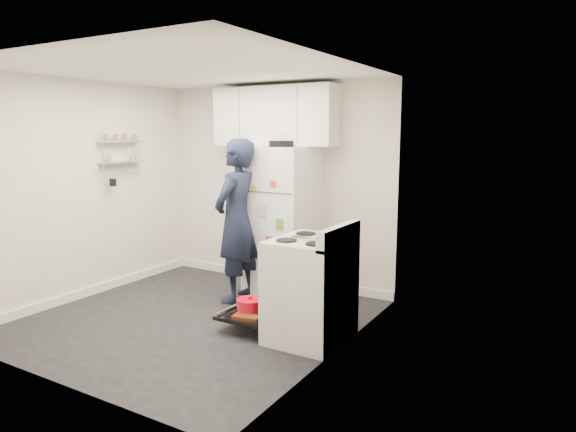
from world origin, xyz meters
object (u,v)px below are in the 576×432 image
Objects in this scene: open_oven_door at (254,310)px; person at (237,221)px; electric_range at (309,290)px; refrigerator at (282,220)px.

open_oven_door is 0.38× the size of person.
refrigerator is at bearing 131.02° from electric_range.
open_oven_door is at bearing -177.49° from electric_range.
open_oven_door is 0.39× the size of refrigerator.
person is at bearing 154.69° from electric_range.
person reaches higher than refrigerator.
electric_range is 1.45m from person.
open_oven_door is 1.37m from refrigerator.
open_oven_door is at bearing 42.14° from person.
refrigerator is 0.59m from person.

